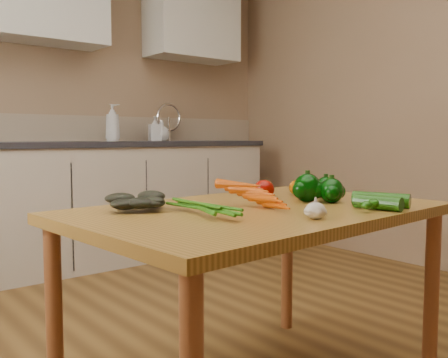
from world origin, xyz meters
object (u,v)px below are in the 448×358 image
at_px(zucchini_a, 381,200).
at_px(pepper_a, 307,188).
at_px(leafy_greens, 140,197).
at_px(tomato_a, 264,190).
at_px(tomato_c, 297,188).
at_px(pepper_b, 326,188).
at_px(soap_bottle_c, 162,131).
at_px(zucchini_b, 378,203).
at_px(soap_bottle_a, 113,123).
at_px(soap_bottle_b, 155,129).
at_px(pepper_c, 332,191).
at_px(carrot_bunch, 239,200).
at_px(tomato_b, 265,188).
at_px(garlic_bulb, 315,211).
at_px(table, 258,229).

bearing_deg(zucchini_a, pepper_a, 110.83).
height_order(leafy_greens, zucchini_a, leafy_greens).
height_order(tomato_a, tomato_c, tomato_a).
relative_size(pepper_b, tomato_c, 1.19).
distance_m(soap_bottle_c, tomato_a, 2.30).
distance_m(pepper_a, zucchini_b, 0.29).
bearing_deg(soap_bottle_c, soap_bottle_a, 23.11).
xyz_separation_m(soap_bottle_a, tomato_a, (-0.39, -2.09, -0.31)).
xyz_separation_m(soap_bottle_a, soap_bottle_b, (0.40, 0.04, -0.04)).
relative_size(soap_bottle_b, pepper_a, 1.91).
relative_size(soap_bottle_a, soap_bottle_b, 1.41).
distance_m(soap_bottle_a, soap_bottle_b, 0.40).
bearing_deg(tomato_c, pepper_c, -106.92).
distance_m(pepper_a, pepper_b, 0.14).
height_order(soap_bottle_a, carrot_bunch, soap_bottle_a).
xyz_separation_m(soap_bottle_b, tomato_b, (-0.72, -2.07, -0.28)).
bearing_deg(carrot_bunch, zucchini_a, -34.39).
relative_size(soap_bottle_c, carrot_bunch, 0.71).
height_order(pepper_c, zucchini_a, pepper_c).
distance_m(soap_bottle_b, tomato_b, 2.21).
relative_size(pepper_c, tomato_b, 1.22).
bearing_deg(soap_bottle_a, carrot_bunch, -169.95).
distance_m(soap_bottle_a, garlic_bulb, 2.63).
relative_size(carrot_bunch, tomato_a, 2.89).
height_order(soap_bottle_b, pepper_b, soap_bottle_b).
bearing_deg(soap_bottle_b, zucchini_b, -88.95).
bearing_deg(pepper_c, garlic_bulb, -147.72).
bearing_deg(pepper_a, carrot_bunch, 179.72).
bearing_deg(pepper_a, tomato_b, 92.68).
bearing_deg(tomato_a, soap_bottle_b, 69.72).
distance_m(tomato_b, zucchini_a, 0.49).
bearing_deg(zucchini_a, tomato_b, 102.74).
xyz_separation_m(garlic_bulb, tomato_b, (0.28, 0.51, 0.01)).
height_order(soap_bottle_c, tomato_b, soap_bottle_c).
relative_size(soap_bottle_b, tomato_b, 2.72).
bearing_deg(carrot_bunch, garlic_bulb, -83.94).
xyz_separation_m(carrot_bunch, zucchini_a, (0.43, -0.26, -0.01)).
height_order(pepper_a, pepper_b, pepper_a).
bearing_deg(table, soap_bottle_b, 63.38).
xyz_separation_m(leafy_greens, tomato_c, (0.73, -0.03, -0.01)).
bearing_deg(carrot_bunch, tomato_c, 15.69).
xyz_separation_m(soap_bottle_a, zucchini_a, (-0.22, -2.50, -0.33)).
bearing_deg(pepper_c, tomato_a, 118.17).
bearing_deg(zucchini_b, soap_bottle_b, 75.07).
distance_m(table, zucchini_b, 0.42).
height_order(soap_bottle_c, zucchini_a, soap_bottle_c).
bearing_deg(leafy_greens, garlic_bulb, -56.59).
relative_size(carrot_bunch, leafy_greens, 1.30).
height_order(soap_bottle_a, pepper_b, soap_bottle_a).
distance_m(pepper_a, tomato_a, 0.18).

